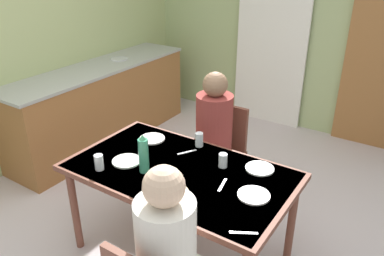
% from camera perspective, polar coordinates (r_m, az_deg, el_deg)
% --- Properties ---
extents(ground_plane, '(6.61, 6.61, 0.00)m').
position_cam_1_polar(ground_plane, '(3.27, -3.36, -14.53)').
color(ground_plane, beige).
extents(wall_back, '(4.05, 0.10, 2.74)m').
position_cam_1_polar(wall_back, '(4.84, 15.12, 15.93)').
color(wall_back, '#A3B379').
rests_on(wall_back, ground_plane).
extents(wall_left, '(0.10, 3.82, 2.74)m').
position_cam_1_polar(wall_left, '(4.40, -19.80, 14.44)').
color(wall_left, '#A7B375').
rests_on(wall_left, ground_plane).
extents(door_wooden, '(0.80, 0.05, 2.00)m').
position_cam_1_polar(door_wooden, '(4.61, 26.59, 8.99)').
color(door_wooden, '#976132').
rests_on(door_wooden, ground_plane).
extents(curtain_panel, '(0.90, 0.03, 2.30)m').
position_cam_1_polar(curtain_panel, '(4.86, 11.79, 13.67)').
color(curtain_panel, white).
rests_on(curtain_panel, ground_plane).
extents(kitchen_counter, '(0.61, 2.35, 0.91)m').
position_cam_1_polar(kitchen_counter, '(4.54, -13.29, 3.46)').
color(kitchen_counter, '#925B2F').
rests_on(kitchen_counter, ground_plane).
extents(dining_table, '(1.52, 0.88, 0.73)m').
position_cam_1_polar(dining_table, '(2.65, -1.80, -7.41)').
color(dining_table, brown).
rests_on(dining_table, ground_plane).
extents(chair_far_diner, '(0.40, 0.40, 0.87)m').
position_cam_1_polar(chair_far_diner, '(3.37, 4.24, -3.02)').
color(chair_far_diner, brown).
rests_on(chair_far_diner, ground_plane).
extents(person_near_diner, '(0.30, 0.37, 0.77)m').
position_cam_1_polar(person_near_diner, '(1.98, -3.62, -16.60)').
color(person_near_diner, silver).
rests_on(person_near_diner, ground_plane).
extents(person_far_diner, '(0.30, 0.37, 0.77)m').
position_cam_1_polar(person_far_diner, '(3.14, 3.18, 0.54)').
color(person_far_diner, maroon).
rests_on(person_far_diner, ground_plane).
extents(water_bottle_green_near, '(0.07, 0.07, 0.27)m').
position_cam_1_polar(water_bottle_green_near, '(2.55, -7.19, -3.92)').
color(water_bottle_green_near, '#3B936F').
rests_on(water_bottle_green_near, dining_table).
extents(dinner_plate_near_left, '(0.20, 0.20, 0.01)m').
position_cam_1_polar(dinner_plate_near_left, '(2.38, 9.14, -9.80)').
color(dinner_plate_near_left, white).
rests_on(dinner_plate_near_left, dining_table).
extents(dinner_plate_near_right, '(0.20, 0.20, 0.01)m').
position_cam_1_polar(dinner_plate_near_right, '(3.01, -5.93, -1.58)').
color(dinner_plate_near_right, white).
rests_on(dinner_plate_near_right, dining_table).
extents(dinner_plate_far_center, '(0.19, 0.19, 0.01)m').
position_cam_1_polar(dinner_plate_far_center, '(2.65, 9.99, -5.91)').
color(dinner_plate_far_center, white).
rests_on(dinner_plate_far_center, dining_table).
extents(dinner_plate_far_side, '(0.20, 0.20, 0.01)m').
position_cam_1_polar(dinner_plate_far_side, '(2.73, -9.66, -4.83)').
color(dinner_plate_far_side, white).
rests_on(dinner_plate_far_side, dining_table).
extents(drinking_glass_by_near_diner, '(0.06, 0.06, 0.10)m').
position_cam_1_polar(drinking_glass_by_near_diner, '(2.63, 4.60, -4.80)').
color(drinking_glass_by_near_diner, silver).
rests_on(drinking_glass_by_near_diner, dining_table).
extents(drinking_glass_by_far_diner, '(0.06, 0.06, 0.11)m').
position_cam_1_polar(drinking_glass_by_far_diner, '(2.66, -13.62, -4.97)').
color(drinking_glass_by_far_diner, silver).
rests_on(drinking_glass_by_far_diner, dining_table).
extents(drinking_glass_spare_center, '(0.06, 0.06, 0.11)m').
position_cam_1_polar(drinking_glass_spare_center, '(2.88, 1.07, -1.72)').
color(drinking_glass_spare_center, silver).
rests_on(drinking_glass_spare_center, dining_table).
extents(bread_plate_sliced, '(0.19, 0.19, 0.02)m').
position_cam_1_polar(bread_plate_sliced, '(2.37, -2.78, -9.60)').
color(bread_plate_sliced, '#DBB77A').
rests_on(bread_plate_sliced, dining_table).
extents(cutlery_knife_near, '(0.14, 0.09, 0.00)m').
position_cam_1_polar(cutlery_knife_near, '(2.11, 7.66, -15.15)').
color(cutlery_knife_near, silver).
rests_on(cutlery_knife_near, dining_table).
extents(cutlery_fork_near, '(0.05, 0.15, 0.00)m').
position_cam_1_polar(cutlery_fork_near, '(2.46, 4.53, -8.40)').
color(cutlery_fork_near, silver).
rests_on(cutlery_fork_near, dining_table).
extents(cutlery_knife_far, '(0.09, 0.14, 0.00)m').
position_cam_1_polar(cutlery_knife_far, '(2.81, -0.75, -3.59)').
color(cutlery_knife_far, silver).
rests_on(cutlery_knife_far, dining_table).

